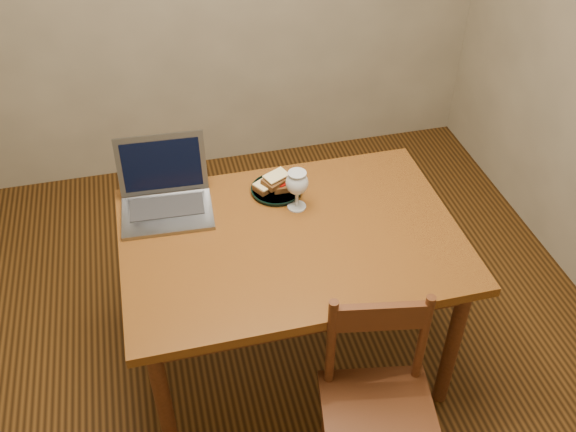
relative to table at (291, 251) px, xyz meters
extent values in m
cube|color=black|center=(-0.08, 0.03, -0.66)|extent=(3.20, 3.20, 0.02)
cube|color=#431C0B|center=(0.00, 0.00, 0.07)|extent=(1.30, 0.90, 0.04)
cylinder|color=#3D1E0C|center=(-0.57, -0.37, -0.30)|extent=(0.06, 0.06, 0.70)
cylinder|color=#3D1E0C|center=(0.57, -0.37, -0.30)|extent=(0.06, 0.06, 0.70)
cylinder|color=#3D1E0C|center=(-0.57, 0.37, -0.30)|extent=(0.06, 0.06, 0.70)
cylinder|color=#3D1E0C|center=(0.57, 0.37, -0.30)|extent=(0.06, 0.06, 0.70)
cube|color=#3D1E0C|center=(0.16, -0.63, -0.25)|extent=(0.46, 0.44, 0.04)
cube|color=#3D1E0C|center=(0.19, -0.48, 0.10)|extent=(0.32, 0.08, 0.11)
cylinder|color=black|center=(0.01, 0.28, 0.09)|extent=(0.22, 0.22, 0.02)
cube|color=slate|center=(-0.45, 0.23, 0.09)|extent=(0.37, 0.27, 0.02)
cube|color=slate|center=(-0.44, 0.40, 0.22)|extent=(0.36, 0.10, 0.24)
cube|color=black|center=(-0.44, 0.40, 0.22)|extent=(0.32, 0.07, 0.20)
camera|label=1|loc=(-0.45, -1.78, 1.74)|focal=40.00mm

